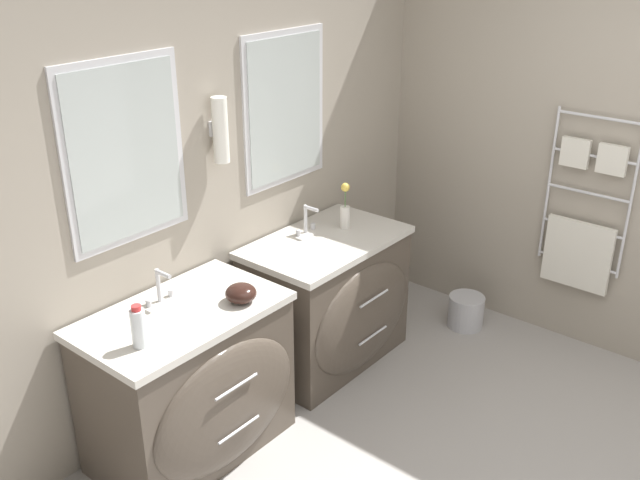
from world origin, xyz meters
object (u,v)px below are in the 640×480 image
object	(u,v)px
vanity_right	(331,301)
waste_bin	(466,311)
toiletry_bottle	(138,327)
flower_vase	(345,210)
amenity_bowl	(241,293)
vanity_left	(193,384)

from	to	relation	value
vanity_right	waste_bin	size ratio (longest dim) A/B	4.13
toiletry_bottle	flower_vase	distance (m)	1.67
amenity_bowl	flower_vase	size ratio (longest dim) A/B	0.54
toiletry_bottle	waste_bin	size ratio (longest dim) A/B	0.84
vanity_left	toiletry_bottle	size ratio (longest dim) A/B	4.89
amenity_bowl	flower_vase	world-z (taller)	flower_vase
amenity_bowl	waste_bin	world-z (taller)	amenity_bowl
vanity_right	flower_vase	distance (m)	0.58
flower_vase	waste_bin	distance (m)	1.22
vanity_left	waste_bin	world-z (taller)	vanity_left
amenity_bowl	toiletry_bottle	bearing A→B (deg)	174.45
waste_bin	flower_vase	bearing A→B (deg)	143.61
flower_vase	waste_bin	world-z (taller)	flower_vase
vanity_left	amenity_bowl	world-z (taller)	amenity_bowl
vanity_left	amenity_bowl	bearing A→B (deg)	-24.74
amenity_bowl	vanity_right	bearing A→B (deg)	7.72
toiletry_bottle	waste_bin	xyz separation A→B (m)	(2.38, -0.41, -0.82)
amenity_bowl	waste_bin	size ratio (longest dim) A/B	0.64
flower_vase	vanity_left	bearing A→B (deg)	-177.52
vanity_right	flower_vase	xyz separation A→B (m)	(0.21, 0.06, 0.53)
vanity_left	toiletry_bottle	xyz separation A→B (m)	(-0.32, -0.06, 0.51)
vanity_right	toiletry_bottle	distance (m)	1.54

